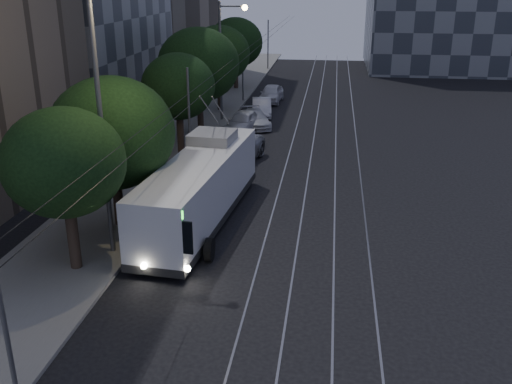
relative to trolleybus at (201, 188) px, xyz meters
The scene contains 18 objects.
ground 4.10m from the trolleybus, 39.28° to the right, with size 120.00×120.00×0.00m, color black.
sidewalk 18.29m from the trolleybus, 104.63° to the left, with size 5.00×90.00×0.15m, color gray.
tram_rails 18.51m from the trolleybus, 72.97° to the left, with size 4.52×90.00×0.02m.
overhead_wires 17.84m from the trolleybus, 96.71° to the left, with size 2.23×90.00×6.00m.
trolleybus is the anchor object (origin of this frame).
pickup_silver 8.55m from the trolleybus, 93.04° to the left, with size 3.09×6.70×1.86m, color #9EA0A5.
car_white_a 16.66m from the trolleybus, 92.32° to the left, with size 1.87×4.64×1.58m, color silver.
car_white_b 18.35m from the trolleybus, 89.92° to the left, with size 1.80×4.42×1.28m, color silver.
car_white_c 22.15m from the trolleybus, 89.92° to the left, with size 1.52×4.37×1.44m, color silver.
car_white_d 27.90m from the trolleybus, 89.59° to the left, with size 1.86×4.63×1.58m, color silver.
tree_0 7.12m from the trolleybus, 125.24° to the right, with size 4.53×4.53×6.46m.
tree_1 4.67m from the trolleybus, 162.86° to the right, with size 5.47×5.47×6.89m.
tree_2 10.92m from the trolleybus, 109.95° to the left, with size 4.53×4.53×6.55m.
tree_3 16.28m from the trolleybus, 103.06° to the left, with size 5.75×5.75×7.63m.
tree_4 23.98m from the trolleybus, 99.02° to the left, with size 5.20×5.20×7.17m.
tree_5 34.25m from the trolleybus, 96.90° to the left, with size 5.46×5.46×7.15m.
streetlamp_near 6.70m from the trolleybus, 123.01° to the right, with size 2.64×0.44×11.05m.
streetlamp_far 20.41m from the trolleybus, 97.16° to the left, with size 2.24×0.44×9.14m.
Camera 1 is at (2.92, -21.71, 10.71)m, focal length 40.00 mm.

